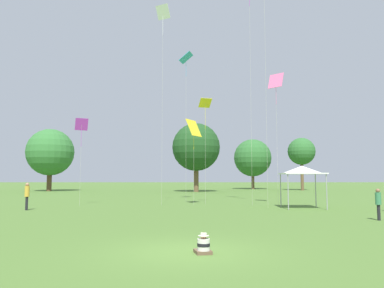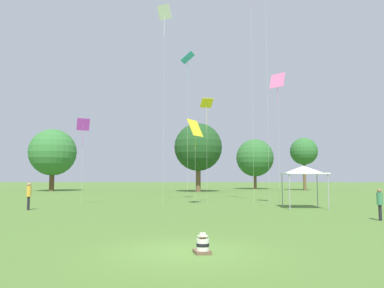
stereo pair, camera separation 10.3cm
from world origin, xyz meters
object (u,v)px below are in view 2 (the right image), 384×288
kite_5 (195,129)px  kite_9 (164,19)px  canopy_tent (304,170)px  distant_tree_2 (198,147)px  person_standing_2 (380,201)px  seated_toddler (203,245)px  person_standing_1 (29,193)px  kite_1 (188,61)px  kite_6 (83,126)px  kite_4 (277,83)px  distant_tree_1 (53,152)px  distant_tree_0 (255,158)px  distant_tree_3 (304,152)px  kite_0 (207,106)px

kite_5 → kite_9: bearing=169.3°
canopy_tent → distant_tree_2: size_ratio=0.29×
person_standing_2 → kite_9: size_ratio=0.10×
seated_toddler → person_standing_1: (-11.37, 14.22, 0.88)m
person_standing_2 → kite_1: size_ratio=0.12×
kite_6 → distant_tree_2: size_ratio=0.65×
seated_toddler → person_standing_2: bearing=29.7°
person_standing_2 → kite_9: (-11.90, 10.07, 14.08)m
kite_4 → distant_tree_1: (-29.23, 30.12, -3.52)m
kite_4 → person_standing_2: bearing=13.5°
person_standing_2 → kite_6: 21.20m
distant_tree_0 → distant_tree_3: bearing=-42.8°
person_standing_1 → kite_1: (10.51, 8.13, 11.66)m
seated_toddler → distant_tree_0: distant_tree_0 is taller
canopy_tent → distant_tree_1: (-30.44, 32.47, 3.43)m
distant_tree_2 → distant_tree_3: distant_tree_2 is taller
kite_6 → distant_tree_1: size_ratio=0.69×
kite_0 → kite_9: (-3.48, -1.47, 6.92)m
person_standing_1 → kite_9: 16.94m
distant_tree_0 → canopy_tent: bearing=-94.5°
kite_1 → kite_5: kite_1 is taller
person_standing_1 → kite_5: size_ratio=0.27×
kite_0 → kite_5: bearing=83.1°
kite_0 → kite_6: (-9.73, -1.90, -1.98)m
person_standing_2 → kite_4: kite_4 is taller
person_standing_2 → canopy_tent: canopy_tent is taller
person_standing_1 → kite_0: (12.15, 5.63, 7.02)m
person_standing_2 → canopy_tent: bearing=177.4°
kite_0 → kite_4: (5.56, -1.66, 1.51)m
canopy_tent → distant_tree_3: distant_tree_3 is taller
person_standing_1 → person_standing_2: size_ratio=1.13×
distant_tree_1 → distant_tree_2: bearing=-7.2°
kite_6 → distant_tree_3: bearing=-110.0°
distant_tree_3 → kite_0: bearing=-118.6°
kite_6 → distant_tree_0: distant_tree_0 is taller
canopy_tent → distant_tree_1: 44.64m
canopy_tent → kite_9: kite_9 is taller
person_standing_1 → distant_tree_2: distant_tree_2 is taller
person_standing_1 → kite_1: kite_1 is taller
distant_tree_1 → person_standing_1: bearing=-71.3°
person_standing_2 → distant_tree_2: 38.56m
person_standing_2 → kite_1: bearing=-159.3°
kite_4 → kite_6: (-15.30, -0.24, -3.49)m
kite_6 → distant_tree_1: 33.40m
kite_5 → kite_9: 9.37m
person_standing_2 → distant_tree_3: 44.48m
kite_1 → distant_tree_0: bearing=-137.8°
canopy_tent → kite_6: kite_6 is taller
kite_0 → person_standing_2: bearing=154.8°
kite_4 → kite_6: kite_4 is taller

